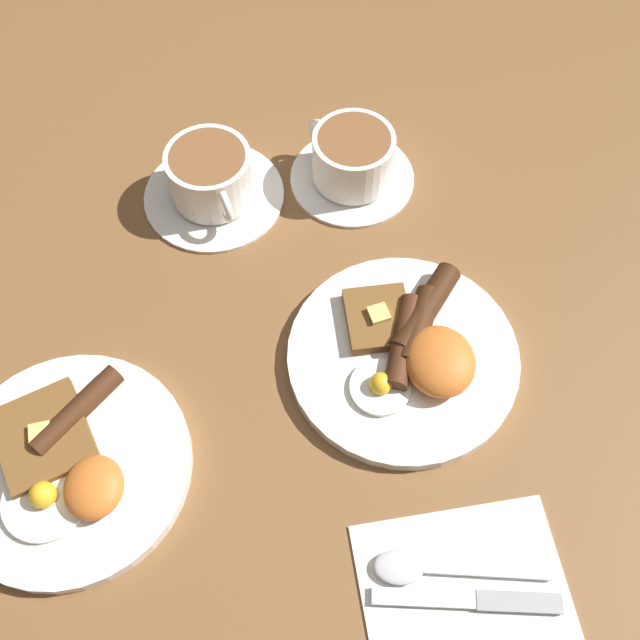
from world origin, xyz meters
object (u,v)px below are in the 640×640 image
breakfast_plate_far (69,464)px  knife (478,600)px  spoon (418,569)px  teacup_near (352,161)px  teacup_far (211,180)px  breakfast_plate_near (408,352)px

breakfast_plate_far → knife: 0.40m
knife → spoon: bearing=-25.3°
teacup_near → spoon: 0.46m
teacup_far → knife: (-0.47, -0.23, -0.02)m
breakfast_plate_near → spoon: (-0.21, 0.02, -0.01)m
breakfast_plate_far → teacup_far: bearing=-22.8°
breakfast_plate_far → teacup_far: 0.35m
breakfast_plate_near → breakfast_plate_far: size_ratio=1.03×
spoon → teacup_near: bearing=-80.6°
knife → spoon: (0.03, 0.05, 0.00)m
breakfast_plate_far → knife: breakfast_plate_far is taller
breakfast_plate_near → teacup_far: bearing=41.4°
breakfast_plate_near → knife: bearing=-172.5°
breakfast_plate_near → teacup_near: (0.24, 0.04, 0.02)m
knife → teacup_near: bearing=-75.8°
knife → teacup_far: bearing=-57.5°
breakfast_plate_far → spoon: bearing=-110.1°
knife → spoon: 0.06m
knife → breakfast_plate_near: bearing=-76.4°
breakfast_plate_near → teacup_near: 0.25m
teacup_near → knife: size_ratio=0.89×
breakfast_plate_near → teacup_far: teacup_far is taller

